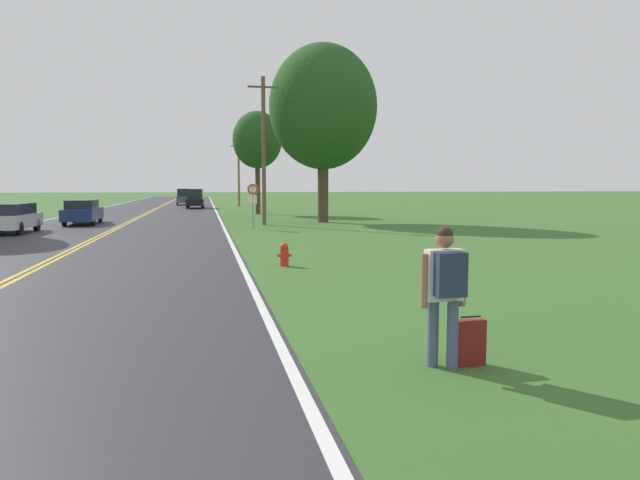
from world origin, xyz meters
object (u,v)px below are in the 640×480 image
object	(u,v)px
suitcase	(470,342)
car_black_van_mid_far	(195,198)
hitchhiker_person	(445,283)
tree_mid_treeline	(323,107)
fire_hydrant	(284,254)
car_dark_grey_van_receding	(184,197)
car_dark_blue_sedan_mid_near	(83,212)
traffic_sign	(253,195)
tree_behind_sign	(257,140)
car_silver_hatchback_approaching	(9,217)

from	to	relation	value
suitcase	car_black_van_mid_far	distance (m)	53.79
hitchhiker_person	tree_mid_treeline	xyz separation A→B (m)	(4.48, 29.08, 6.15)
fire_hydrant	car_dark_grey_van_receding	distance (m)	54.82
hitchhiker_person	car_dark_blue_sedan_mid_near	size ratio (longest dim) A/B	0.37
traffic_sign	car_dark_blue_sedan_mid_near	bearing A→B (deg)	148.48
tree_mid_treeline	car_black_van_mid_far	size ratio (longest dim) A/B	2.42
car_black_van_mid_far	car_dark_grey_van_receding	distance (m)	10.80
traffic_sign	tree_behind_sign	xyz separation A→B (m)	(1.76, 16.13, 4.17)
hitchhiker_person	tree_mid_treeline	distance (m)	30.06
suitcase	car_dark_grey_van_receding	size ratio (longest dim) A/B	0.15
hitchhiker_person	suitcase	world-z (taller)	hitchhiker_person
car_dark_blue_sedan_mid_near	car_black_van_mid_far	xyz separation A→B (m)	(6.37, 23.61, 0.26)
tree_behind_sign	traffic_sign	bearing A→B (deg)	-96.24
hitchhiker_person	car_dark_grey_van_receding	bearing A→B (deg)	3.28
suitcase	fire_hydrant	distance (m)	9.75
traffic_sign	car_dark_blue_sedan_mid_near	xyz separation A→B (m)	(-9.82, 6.02, -1.08)
traffic_sign	tree_behind_sign	distance (m)	16.76
car_silver_hatchback_approaching	car_black_van_mid_far	world-z (taller)	car_black_van_mid_far
suitcase	fire_hydrant	bearing A→B (deg)	4.99
suitcase	tree_behind_sign	xyz separation A→B (m)	(0.95, 40.12, 5.71)
traffic_sign	tree_mid_treeline	world-z (taller)	tree_mid_treeline
car_dark_grey_van_receding	traffic_sign	bearing A→B (deg)	4.45
car_dark_grey_van_receding	suitcase	bearing A→B (deg)	2.55
tree_behind_sign	car_silver_hatchback_approaching	size ratio (longest dim) A/B	1.95
car_dark_blue_sedan_mid_near	traffic_sign	bearing A→B (deg)	-123.49
traffic_sign	car_black_van_mid_far	xyz separation A→B (m)	(-3.45, 29.63, -0.82)
car_silver_hatchback_approaching	tree_mid_treeline	bearing A→B (deg)	-71.03
tree_mid_treeline	car_dark_blue_sedan_mid_near	distance (m)	16.12
fire_hydrant	traffic_sign	xyz separation A→B (m)	(0.29, 14.30, 1.50)
traffic_sign	car_dark_grey_van_receding	size ratio (longest dim) A/B	0.56
tree_mid_treeline	car_dark_grey_van_receding	bearing A→B (deg)	105.66
car_black_van_mid_far	car_dark_grey_van_receding	bearing A→B (deg)	-169.97
suitcase	car_black_van_mid_far	bearing A→B (deg)	3.02
car_silver_hatchback_approaching	car_dark_grey_van_receding	world-z (taller)	car_dark_grey_van_receding
tree_mid_treeline	tree_behind_sign	bearing A→B (deg)	105.82
hitchhiker_person	car_dark_grey_van_receding	size ratio (longest dim) A/B	0.42
tree_mid_treeline	car_silver_hatchback_approaching	distance (m)	18.86
tree_behind_sign	car_dark_blue_sedan_mid_near	size ratio (longest dim) A/B	1.69
suitcase	car_silver_hatchback_approaching	distance (m)	26.94
hitchhiker_person	car_black_van_mid_far	size ratio (longest dim) A/B	0.39
traffic_sign	car_silver_hatchback_approaching	distance (m)	12.04
tree_mid_treeline	car_silver_hatchback_approaching	xyz separation A→B (m)	(-16.89, -5.32, -6.47)
traffic_sign	tree_behind_sign	bearing A→B (deg)	83.76
hitchhiker_person	fire_hydrant	distance (m)	9.80
traffic_sign	tree_mid_treeline	distance (m)	8.88
tree_behind_sign	car_silver_hatchback_approaching	xyz separation A→B (m)	(-13.75, -16.42, -5.22)
hitchhiker_person	fire_hydrant	world-z (taller)	hitchhiker_person
fire_hydrant	car_dark_blue_sedan_mid_near	xyz separation A→B (m)	(-9.52, 20.32, 0.42)
suitcase	traffic_sign	xyz separation A→B (m)	(-0.81, 23.99, 1.54)
traffic_sign	car_dark_blue_sedan_mid_near	size ratio (longest dim) A/B	0.50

